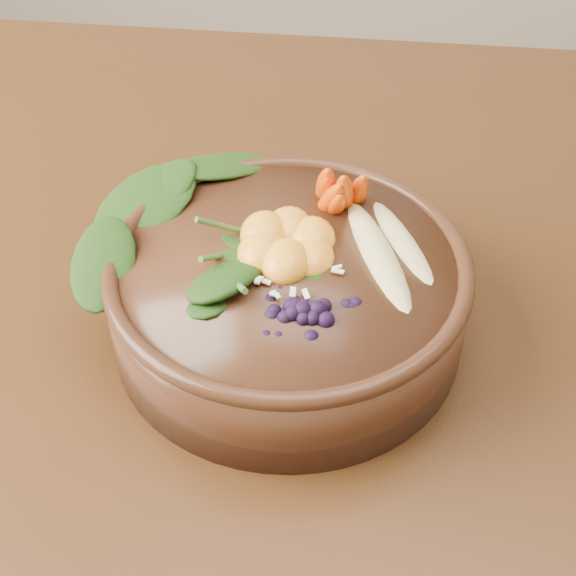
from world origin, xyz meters
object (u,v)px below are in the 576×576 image
(banana_halves, at_px, (391,234))
(mandarin_cluster, at_px, (287,231))
(stoneware_bowl, at_px, (288,297))
(blueberry_pile, at_px, (306,294))
(carrot_cluster, at_px, (335,158))
(kale_heap, at_px, (222,199))

(banana_halves, bearing_deg, mandarin_cluster, 170.25)
(stoneware_bowl, xyz_separation_m, blueberry_pile, (0.02, -0.05, 0.06))
(banana_halves, height_order, blueberry_pile, blueberry_pile)
(mandarin_cluster, relative_size, blueberry_pile, 0.69)
(stoneware_bowl, distance_m, carrot_cluster, 0.12)
(carrot_cluster, distance_m, banana_halves, 0.08)
(stoneware_bowl, xyz_separation_m, carrot_cluster, (0.03, 0.08, 0.07))
(mandarin_cluster, bearing_deg, banana_halves, 6.28)
(stoneware_bowl, height_order, blueberry_pile, blueberry_pile)
(banana_halves, relative_size, blueberry_pile, 1.25)
(banana_halves, distance_m, mandarin_cluster, 0.08)
(kale_heap, xyz_separation_m, banana_halves, (0.13, -0.02, -0.01))
(mandarin_cluster, bearing_deg, carrot_cluster, 66.22)
(blueberry_pile, bearing_deg, stoneware_bowl, 108.89)
(banana_halves, distance_m, blueberry_pile, 0.10)
(kale_heap, relative_size, carrot_cluster, 2.38)
(kale_heap, bearing_deg, blueberry_pile, -52.17)
(banana_halves, xyz_separation_m, blueberry_pile, (-0.06, -0.08, 0.01))
(stoneware_bowl, relative_size, mandarin_cluster, 3.15)
(stoneware_bowl, height_order, mandarin_cluster, mandarin_cluster)
(carrot_cluster, bearing_deg, blueberry_pile, -109.55)
(kale_heap, bearing_deg, mandarin_cluster, -25.75)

